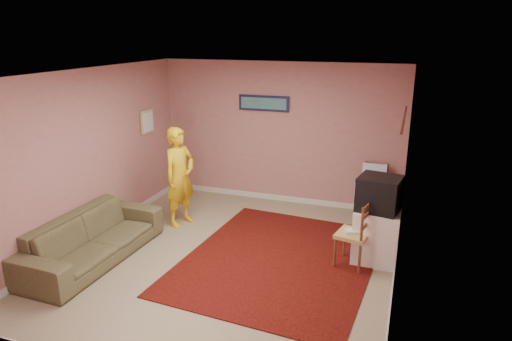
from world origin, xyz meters
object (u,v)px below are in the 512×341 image
(tv_cabinet, at_px, (376,235))
(chair_b, at_px, (353,226))
(sofa, at_px, (93,238))
(chair_a, at_px, (373,186))
(crt_tv, at_px, (379,193))
(person, at_px, (180,177))

(tv_cabinet, bearing_deg, chair_b, -140.28)
(sofa, bearing_deg, chair_a, -49.83)
(crt_tv, relative_size, person, 0.38)
(tv_cabinet, height_order, person, person)
(crt_tv, height_order, person, person)
(chair_a, distance_m, person, 3.26)
(sofa, relative_size, person, 1.36)
(chair_b, xyz_separation_m, person, (-2.89, 0.51, 0.24))
(person, bearing_deg, chair_a, -48.61)
(sofa, bearing_deg, tv_cabinet, -69.64)
(chair_a, height_order, person, person)
(chair_a, relative_size, sofa, 0.23)
(sofa, distance_m, person, 1.72)
(tv_cabinet, bearing_deg, crt_tv, 170.22)
(crt_tv, height_order, chair_b, crt_tv)
(chair_b, bearing_deg, tv_cabinet, 141.42)
(chair_a, xyz_separation_m, sofa, (-3.56, -2.83, -0.25))
(chair_a, bearing_deg, sofa, -133.14)
(chair_b, distance_m, sofa, 3.62)
(chair_b, relative_size, sofa, 0.23)
(chair_b, bearing_deg, crt_tv, 142.07)
(chair_b, bearing_deg, sofa, -61.75)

